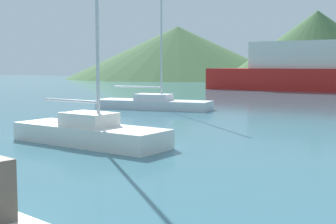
% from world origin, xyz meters
% --- Properties ---
extents(sailboat_inner, '(6.74, 3.30, 8.22)m').
position_xyz_m(sailboat_inner, '(-2.14, 12.65, 0.48)').
color(sailboat_inner, white).
rests_on(sailboat_inner, ground_plane).
extents(sailboat_middle, '(8.03, 2.33, 10.54)m').
position_xyz_m(sailboat_middle, '(-5.86, 26.82, 0.43)').
color(sailboat_middle, silver).
rests_on(sailboat_middle, ground_plane).
extents(hill_west, '(52.39, 52.39, 12.20)m').
position_xyz_m(hill_west, '(-33.01, 101.20, 6.10)').
color(hill_west, '#3D6038').
rests_on(hill_west, ground_plane).
extents(hill_central, '(37.41, 37.41, 13.67)m').
position_xyz_m(hill_central, '(-0.99, 93.73, 6.83)').
color(hill_central, '#3D6038').
rests_on(hill_central, ground_plane).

